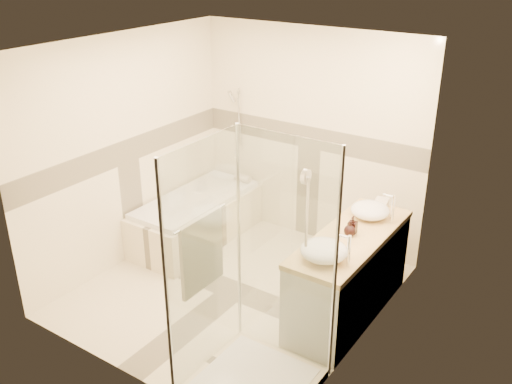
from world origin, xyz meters
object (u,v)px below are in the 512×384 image
Objects in this scene: bathtub at (197,216)px; shower_enclosure at (247,327)px; vessel_sink_far at (324,251)px; vessel_sink_near at (370,210)px; vanity at (349,275)px; amenity_bottle_a at (353,225)px; amenity_bottle_b at (350,228)px.

shower_enclosure is at bearing -41.10° from bathtub.
vessel_sink_near is at bearing 90.00° from vessel_sink_far.
vessel_sink_far is (2.13, -0.87, 0.62)m from bathtub.
bathtub is at bearing 170.75° from vanity.
vanity is (2.15, -0.35, 0.12)m from bathtub.
vessel_sink_near is at bearing 90.00° from amenity_bottle_a.
vessel_sink_far is at bearing -22.12° from bathtub.
vessel_sink_far is at bearing -92.22° from vanity.
amenity_bottle_a reaches higher than vessel_sink_near.
vanity is at bearing -9.25° from bathtub.
shower_enclosure is at bearing -109.86° from vessel_sink_far.
amenity_bottle_b is (2.13, -0.36, 0.61)m from bathtub.
amenity_bottle_a is (2.13, -0.30, 0.63)m from bathtub.
amenity_bottle_a reaches higher than vessel_sink_far.
amenity_bottle_b is at bearing -90.00° from vessel_sink_near.
shower_enclosure is at bearing -102.97° from vanity.
vanity is 0.67m from vessel_sink_near.
amenity_bottle_a is (0.00, -0.40, 0.01)m from vessel_sink_near.
bathtub is 4.20× the size of vessel_sink_far.
amenity_bottle_a is at bearing -8.09° from bathtub.
vessel_sink_far is at bearing -90.00° from amenity_bottle_b.
bathtub is at bearing 138.90° from shower_enclosure.
vanity is 0.49m from amenity_bottle_b.
amenity_bottle_a is at bearing 90.00° from vessel_sink_far.
vessel_sink_near reaches higher than bathtub.
vessel_sink_far reaches higher than vessel_sink_near.
shower_enclosure is at bearing -102.19° from amenity_bottle_b.
amenity_bottle_b is (0.27, 1.26, 0.42)m from shower_enclosure.
vessel_sink_far is (0.00, -0.96, 0.01)m from vessel_sink_near.
shower_enclosure is 5.42× the size of vessel_sink_near.
vanity is 0.72m from vessel_sink_far.
amenity_bottle_b is at bearing 90.00° from vessel_sink_far.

